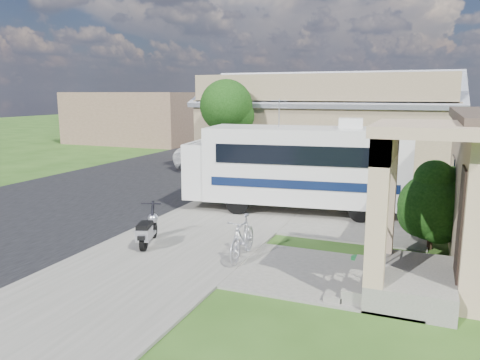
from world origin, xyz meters
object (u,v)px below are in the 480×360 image
at_px(scooter, 147,230).
at_px(garden_hose, 359,262).
at_px(shrub, 435,204).
at_px(bicycle, 242,240).
at_px(pickup_truck, 216,152).
at_px(motorhome, 298,165).
at_px(van, 257,137).

distance_m(scooter, garden_hose, 5.33).
xyz_separation_m(shrub, garden_hose, (-1.57, -1.93, -1.10)).
distance_m(bicycle, pickup_truck, 14.89).
bearing_deg(motorhome, bicycle, -97.13).
xyz_separation_m(motorhome, shrub, (4.26, -2.47, -0.41)).
bearing_deg(pickup_truck, van, -83.99).
xyz_separation_m(motorhome, bicycle, (0.05, -5.10, -1.08)).
bearing_deg(shrub, van, 122.18).
distance_m(bicycle, van, 21.91).
relative_size(pickup_truck, garden_hose, 14.34).
bearing_deg(shrub, pickup_truck, 136.07).
relative_size(bicycle, garden_hose, 4.45).
distance_m(motorhome, bicycle, 5.21).
xyz_separation_m(shrub, bicycle, (-4.21, -2.63, -0.67)).
xyz_separation_m(scooter, pickup_truck, (-4.18, 13.29, 0.30)).
bearing_deg(garden_hose, scooter, -171.98).
relative_size(shrub, pickup_truck, 0.42).
distance_m(scooter, van, 21.24).
bearing_deg(garden_hose, motorhome, 121.43).
height_order(pickup_truck, garden_hose, pickup_truck).
relative_size(motorhome, garden_hose, 19.66).
bearing_deg(motorhome, scooter, -124.26).
bearing_deg(garden_hose, pickup_truck, 126.99).
relative_size(motorhome, shrub, 3.23).
height_order(bicycle, van, van).
relative_size(bicycle, van, 0.26).
bearing_deg(motorhome, shrub, -37.79).
bearing_deg(pickup_truck, motorhome, 132.99).
bearing_deg(van, bicycle, -65.41).
bearing_deg(pickup_truck, scooter, 110.77).
xyz_separation_m(motorhome, garden_hose, (2.69, -4.40, -1.51)).
relative_size(motorhome, pickup_truck, 1.37).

